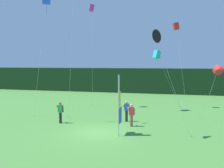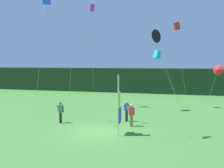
% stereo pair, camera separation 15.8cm
% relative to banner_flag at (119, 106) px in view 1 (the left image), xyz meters
% --- Properties ---
extents(ground_plane, '(120.00, 120.00, 0.00)m').
position_rel_banner_flag_xyz_m(ground_plane, '(-1.55, 0.24, -1.97)').
color(ground_plane, '#478438').
extents(distant_treeline, '(80.00, 2.40, 3.96)m').
position_rel_banner_flag_xyz_m(distant_treeline, '(-1.55, 24.12, 0.01)').
color(distant_treeline, black).
rests_on(distant_treeline, ground).
extents(banner_flag, '(0.06, 1.03, 4.11)m').
position_rel_banner_flag_xyz_m(banner_flag, '(0.00, 0.00, 0.00)').
color(banner_flag, '#B7B7BC').
rests_on(banner_flag, ground).
extents(person_near_banner, '(0.55, 0.48, 1.73)m').
position_rel_banner_flag_xyz_m(person_near_banner, '(0.42, 2.41, -1.04)').
color(person_near_banner, brown).
rests_on(person_near_banner, ground).
extents(person_mid_field, '(0.55, 0.48, 1.72)m').
position_rel_banner_flag_xyz_m(person_mid_field, '(-0.25, 3.92, -1.05)').
color(person_mid_field, black).
rests_on(person_mid_field, ground).
extents(person_far_left, '(0.55, 0.48, 1.71)m').
position_rel_banner_flag_xyz_m(person_far_left, '(-5.30, 2.06, -1.05)').
color(person_far_left, black).
rests_on(person_far_left, ground).
extents(kite_black_delta_0, '(2.83, 1.23, 6.95)m').
position_rel_banner_flag_xyz_m(kite_black_delta_0, '(2.29, -0.07, 4.52)').
color(kite_black_delta_0, brown).
rests_on(kite_black_delta_0, ground).
extents(kite_cyan_box_2, '(2.84, 3.45, 6.13)m').
position_rel_banner_flag_xyz_m(kite_cyan_box_2, '(1.81, 9.23, 3.69)').
color(kite_cyan_box_2, brown).
rests_on(kite_cyan_box_2, ground).
extents(kite_red_box_3, '(1.69, 0.68, 9.09)m').
position_rel_banner_flag_xyz_m(kite_red_box_3, '(3.61, 11.28, 6.67)').
color(kite_red_box_3, brown).
rests_on(kite_red_box_3, ground).
extents(kite_magenta_box_4, '(0.72, 1.44, 11.02)m').
position_rel_banner_flag_xyz_m(kite_magenta_box_4, '(-5.11, 9.50, 8.61)').
color(kite_magenta_box_4, brown).
rests_on(kite_magenta_box_4, ground).
extents(kite_blue_diamond_5, '(2.86, 2.13, 10.27)m').
position_rel_banner_flag_xyz_m(kite_blue_diamond_5, '(-6.51, 2.20, 7.22)').
color(kite_blue_diamond_5, brown).
rests_on(kite_blue_diamond_5, ground).
extents(kite_red_delta_6, '(1.29, 2.53, 4.74)m').
position_rel_banner_flag_xyz_m(kite_red_delta_6, '(6.74, 4.33, 2.34)').
color(kite_red_delta_6, brown).
rests_on(kite_red_delta_6, ground).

